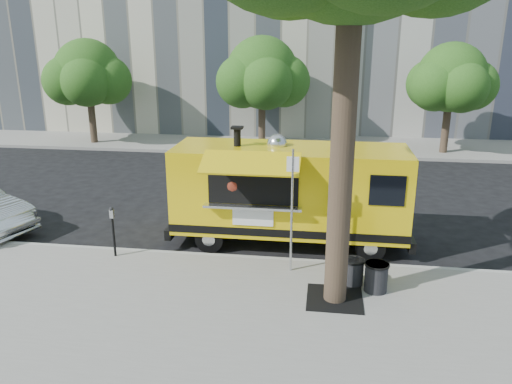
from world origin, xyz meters
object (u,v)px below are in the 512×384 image
(far_tree_a, at_px, (88,73))
(food_truck, at_px, (289,191))
(far_tree_b, at_px, (262,73))
(trash_bin_left, at_px, (353,271))
(sign_post, at_px, (292,204))
(far_tree_c, at_px, (451,78))
(trash_bin_right, at_px, (376,276))
(parking_meter, at_px, (113,226))

(far_tree_a, xyz_separation_m, food_truck, (11.32, -11.85, -2.25))
(far_tree_a, distance_m, food_truck, 16.55)
(far_tree_b, xyz_separation_m, trash_bin_left, (4.01, -14.74, -3.36))
(sign_post, relative_size, food_truck, 0.45)
(sign_post, height_order, trash_bin_left, sign_post)
(far_tree_b, height_order, trash_bin_left, far_tree_b)
(far_tree_a, height_order, far_tree_c, far_tree_a)
(far_tree_a, xyz_separation_m, trash_bin_left, (13.01, -14.34, -3.30))
(sign_post, relative_size, trash_bin_right, 4.54)
(sign_post, bearing_deg, trash_bin_right, -21.19)
(trash_bin_left, relative_size, trash_bin_right, 0.91)
(far_tree_b, height_order, sign_post, far_tree_b)
(far_tree_a, xyz_separation_m, trash_bin_right, (13.50, -14.61, -3.27))
(trash_bin_right, bearing_deg, far_tree_b, 106.69)
(sign_post, xyz_separation_m, trash_bin_left, (1.46, -0.49, -1.38))
(far_tree_b, distance_m, trash_bin_left, 15.64)
(far_tree_a, relative_size, food_truck, 0.81)
(far_tree_a, xyz_separation_m, far_tree_c, (18.00, 0.10, -0.06))
(trash_bin_left, bearing_deg, trash_bin_right, -28.59)
(far_tree_c, distance_m, food_truck, 13.87)
(food_truck, xyz_separation_m, trash_bin_left, (1.69, -2.49, -1.06))
(food_truck, height_order, trash_bin_left, food_truck)
(trash_bin_left, bearing_deg, far_tree_c, 70.95)
(far_tree_b, relative_size, parking_meter, 4.12)
(far_tree_b, relative_size, food_truck, 0.83)
(far_tree_a, relative_size, parking_meter, 4.01)
(far_tree_c, xyz_separation_m, trash_bin_right, (-4.50, -14.71, -3.22))
(parking_meter, xyz_separation_m, food_truck, (4.32, 1.80, 0.55))
(far_tree_a, relative_size, trash_bin_right, 8.11)
(far_tree_b, distance_m, food_truck, 12.68)
(trash_bin_right, bearing_deg, food_truck, 128.34)
(far_tree_a, xyz_separation_m, sign_post, (11.55, -13.85, -1.93))
(far_tree_a, bearing_deg, far_tree_c, 0.32)
(food_truck, xyz_separation_m, trash_bin_right, (2.18, -2.75, -1.03))
(food_truck, bearing_deg, parking_meter, -157.55)
(far_tree_a, height_order, sign_post, far_tree_a)
(sign_post, distance_m, food_truck, 2.03)
(sign_post, distance_m, trash_bin_right, 2.49)
(trash_bin_left, height_order, trash_bin_right, trash_bin_right)
(food_truck, bearing_deg, far_tree_a, 133.56)
(sign_post, bearing_deg, far_tree_b, 100.15)
(food_truck, bearing_deg, sign_post, -83.63)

